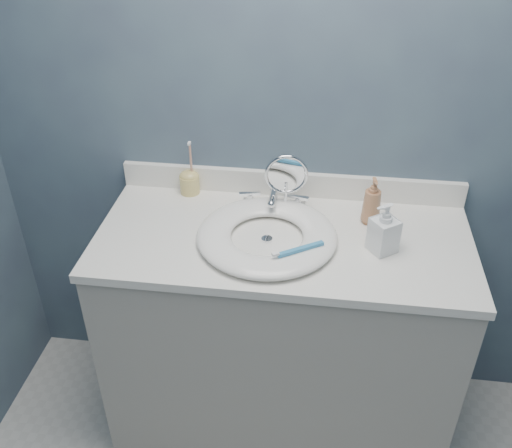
% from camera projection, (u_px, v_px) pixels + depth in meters
% --- Properties ---
extents(back_wall, '(2.20, 0.02, 2.40)m').
position_uv_depth(back_wall, '(293.00, 110.00, 1.90)').
color(back_wall, '#3F4B5F').
rests_on(back_wall, ground).
extents(vanity_cabinet, '(1.20, 0.55, 0.85)m').
position_uv_depth(vanity_cabinet, '(280.00, 336.00, 2.10)').
color(vanity_cabinet, '#A8A49A').
rests_on(vanity_cabinet, ground).
extents(countertop, '(1.22, 0.57, 0.03)m').
position_uv_depth(countertop, '(283.00, 240.00, 1.86)').
color(countertop, white).
rests_on(countertop, vanity_cabinet).
extents(backsplash, '(1.22, 0.02, 0.09)m').
position_uv_depth(backsplash, '(290.00, 184.00, 2.04)').
color(backsplash, white).
rests_on(backsplash, countertop).
extents(basin, '(0.45, 0.45, 0.04)m').
position_uv_depth(basin, '(267.00, 235.00, 1.82)').
color(basin, white).
rests_on(basin, countertop).
extents(drain, '(0.04, 0.04, 0.01)m').
position_uv_depth(drain, '(267.00, 239.00, 1.83)').
color(drain, silver).
rests_on(drain, countertop).
extents(faucet, '(0.25, 0.13, 0.07)m').
position_uv_depth(faucet, '(273.00, 201.00, 1.98)').
color(faucet, silver).
rests_on(faucet, countertop).
extents(makeup_mirror, '(0.15, 0.08, 0.22)m').
position_uv_depth(makeup_mirror, '(286.00, 181.00, 1.91)').
color(makeup_mirror, silver).
rests_on(makeup_mirror, countertop).
extents(soap_bottle_amber, '(0.07, 0.07, 0.17)m').
position_uv_depth(soap_bottle_amber, '(372.00, 201.00, 1.87)').
color(soap_bottle_amber, '#AA724C').
rests_on(soap_bottle_amber, countertop).
extents(soap_bottle_clear, '(0.11, 0.11, 0.17)m').
position_uv_depth(soap_bottle_clear, '(385.00, 228.00, 1.74)').
color(soap_bottle_clear, white).
rests_on(soap_bottle_clear, countertop).
extents(toothbrush_holder, '(0.07, 0.07, 0.20)m').
position_uv_depth(toothbrush_holder, '(190.00, 181.00, 2.05)').
color(toothbrush_holder, '#D8C26C').
rests_on(toothbrush_holder, countertop).
extents(toothbrush_lying, '(0.15, 0.11, 0.02)m').
position_uv_depth(toothbrush_lying, '(299.00, 250.00, 1.71)').
color(toothbrush_lying, teal).
rests_on(toothbrush_lying, basin).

